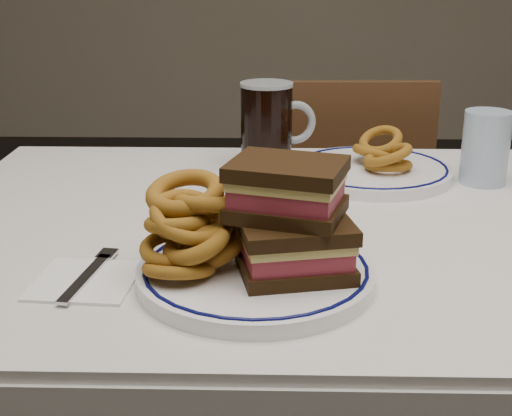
{
  "coord_description": "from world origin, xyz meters",
  "views": [
    {
      "loc": [
        -0.09,
        -1.03,
        1.14
      ],
      "look_at": [
        -0.11,
        -0.19,
        0.84
      ],
      "focal_mm": 50.0,
      "sensor_mm": 36.0,
      "label": 1
    }
  ],
  "objects_px": {
    "main_plate": "(256,273)",
    "beer_mug": "(268,125)",
    "chair_far": "(347,216)",
    "reuben_sandwich": "(291,218)",
    "far_plate": "(371,170)"
  },
  "relations": [
    {
      "from": "chair_far",
      "to": "reuben_sandwich",
      "type": "distance_m",
      "value": 1.11
    },
    {
      "from": "chair_far",
      "to": "reuben_sandwich",
      "type": "relative_size",
      "value": 5.14
    },
    {
      "from": "main_plate",
      "to": "beer_mug",
      "type": "bearing_deg",
      "value": 88.74
    },
    {
      "from": "reuben_sandwich",
      "to": "far_plate",
      "type": "bearing_deg",
      "value": 70.96
    },
    {
      "from": "chair_far",
      "to": "beer_mug",
      "type": "height_order",
      "value": "beer_mug"
    },
    {
      "from": "main_plate",
      "to": "beer_mug",
      "type": "relative_size",
      "value": 1.82
    },
    {
      "from": "chair_far",
      "to": "reuben_sandwich",
      "type": "xyz_separation_m",
      "value": [
        -0.18,
        -1.03,
        0.38
      ]
    },
    {
      "from": "chair_far",
      "to": "main_plate",
      "type": "relative_size",
      "value": 2.84
    },
    {
      "from": "chair_far",
      "to": "beer_mug",
      "type": "distance_m",
      "value": 0.67
    },
    {
      "from": "beer_mug",
      "to": "far_plate",
      "type": "distance_m",
      "value": 0.21
    },
    {
      "from": "reuben_sandwich",
      "to": "far_plate",
      "type": "xyz_separation_m",
      "value": [
        0.16,
        0.46,
        -0.08
      ]
    },
    {
      "from": "main_plate",
      "to": "far_plate",
      "type": "bearing_deg",
      "value": 65.88
    },
    {
      "from": "main_plate",
      "to": "reuben_sandwich",
      "type": "bearing_deg",
      "value": -12.6
    },
    {
      "from": "reuben_sandwich",
      "to": "chair_far",
      "type": "bearing_deg",
      "value": 80.04
    },
    {
      "from": "chair_far",
      "to": "beer_mug",
      "type": "xyz_separation_m",
      "value": [
        -0.21,
        -0.52,
        0.37
      ]
    }
  ]
}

